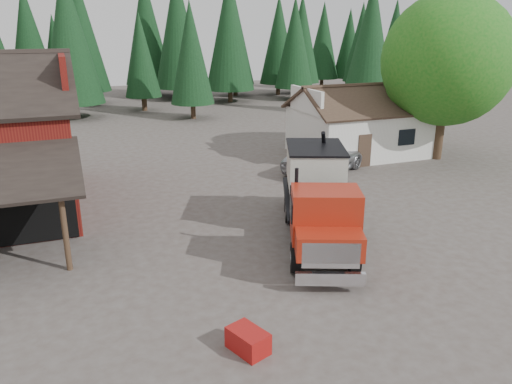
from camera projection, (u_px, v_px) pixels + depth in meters
name	position (u px, v px, depth m)	size (l,w,h in m)	color
ground	(240.00, 269.00, 17.61)	(120.00, 120.00, 0.00)	#463D37
farmhouse	(359.00, 129.00, 33.03)	(8.60, 6.42, 4.65)	silver
deciduous_tree	(448.00, 65.00, 30.38)	(8.00, 8.00, 10.20)	#382619
conifer_backdrop	(113.00, 104.00, 54.78)	(76.00, 16.00, 16.00)	black
near_pine_b	(191.00, 53.00, 44.35)	(3.96, 3.96, 10.40)	#382619
near_pine_c	(370.00, 40.00, 45.96)	(4.84, 4.84, 12.40)	#382619
near_pine_d	(69.00, 35.00, 43.99)	(5.28, 5.28, 13.40)	#382619
feed_truck	(318.00, 194.00, 19.57)	(5.51, 9.06, 3.99)	black
silver_car	(325.00, 159.00, 29.09)	(2.64, 5.74, 1.59)	#ADB1B6
equip_box	(248.00, 341.00, 13.08)	(0.70, 1.10, 0.60)	maroon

